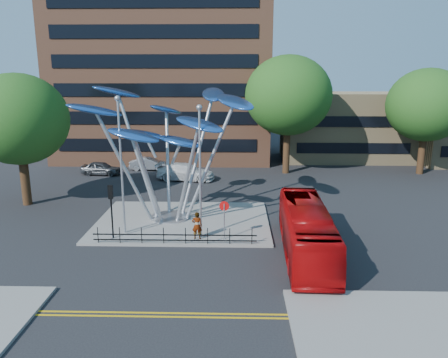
{
  "coord_description": "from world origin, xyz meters",
  "views": [
    {
      "loc": [
        2.67,
        -23.14,
        10.25
      ],
      "look_at": [
        1.95,
        4.0,
        3.66
      ],
      "focal_mm": 35.0,
      "sensor_mm": 36.0,
      "label": 1
    }
  ],
  "objects_px": {
    "tree_left": "(18,120)",
    "leaf_sculpture": "(167,124)",
    "parked_car_mid": "(149,164)",
    "street_lamp_right": "(200,160)",
    "no_entry_sign_island": "(224,214)",
    "red_bus": "(306,231)",
    "parked_car_right": "(186,172)",
    "pedestrian": "(197,225)",
    "street_lamp_left": "(121,154)",
    "traffic_light_island": "(111,200)",
    "tree_right": "(288,96)",
    "tree_far": "(427,105)",
    "parked_car_left": "(101,168)"
  },
  "relations": [
    {
      "from": "street_lamp_left",
      "to": "parked_car_left",
      "type": "bearing_deg",
      "value": 111.49
    },
    {
      "from": "pedestrian",
      "to": "parked_car_left",
      "type": "relative_size",
      "value": 0.43
    },
    {
      "from": "parked_car_right",
      "to": "no_entry_sign_island",
      "type": "bearing_deg",
      "value": -157.61
    },
    {
      "from": "street_lamp_right",
      "to": "parked_car_left",
      "type": "xyz_separation_m",
      "value": [
        -11.71,
        17.54,
        -4.4
      ]
    },
    {
      "from": "tree_right",
      "to": "street_lamp_right",
      "type": "distance_m",
      "value": 20.64
    },
    {
      "from": "tree_left",
      "to": "traffic_light_island",
      "type": "distance_m",
      "value": 12.44
    },
    {
      "from": "leaf_sculpture",
      "to": "tree_right",
      "type": "bearing_deg",
      "value": 56.69
    },
    {
      "from": "street_lamp_left",
      "to": "red_bus",
      "type": "xyz_separation_m",
      "value": [
        11.26,
        -2.89,
        -3.9
      ]
    },
    {
      "from": "tree_left",
      "to": "traffic_light_island",
      "type": "height_order",
      "value": "tree_left"
    },
    {
      "from": "traffic_light_island",
      "to": "tree_far",
      "type": "bearing_deg",
      "value": 35.84
    },
    {
      "from": "tree_right",
      "to": "parked_car_left",
      "type": "xyz_separation_m",
      "value": [
        -19.21,
        -1.46,
        -7.34
      ]
    },
    {
      "from": "red_bus",
      "to": "tree_right",
      "type": "bearing_deg",
      "value": 88.86
    },
    {
      "from": "street_lamp_right",
      "to": "no_entry_sign_island",
      "type": "xyz_separation_m",
      "value": [
        1.5,
        -0.48,
        -3.28
      ]
    },
    {
      "from": "tree_left",
      "to": "leaf_sculpture",
      "type": "bearing_deg",
      "value": -15.55
    },
    {
      "from": "tree_far",
      "to": "street_lamp_right",
      "type": "bearing_deg",
      "value": -138.53
    },
    {
      "from": "street_lamp_right",
      "to": "leaf_sculpture",
      "type": "bearing_deg",
      "value": 124.91
    },
    {
      "from": "tree_right",
      "to": "traffic_light_island",
      "type": "bearing_deg",
      "value": -123.69
    },
    {
      "from": "street_lamp_left",
      "to": "pedestrian",
      "type": "xyz_separation_m",
      "value": [
        4.81,
        -1.0,
        -4.33
      ]
    },
    {
      "from": "street_lamp_left",
      "to": "parked_car_mid",
      "type": "height_order",
      "value": "street_lamp_left"
    },
    {
      "from": "tree_left",
      "to": "tree_far",
      "type": "distance_m",
      "value": 37.95
    },
    {
      "from": "tree_left",
      "to": "parked_car_right",
      "type": "height_order",
      "value": "tree_left"
    },
    {
      "from": "red_bus",
      "to": "tree_left",
      "type": "bearing_deg",
      "value": 157.83
    },
    {
      "from": "tree_right",
      "to": "red_bus",
      "type": "height_order",
      "value": "tree_right"
    },
    {
      "from": "tree_right",
      "to": "leaf_sculpture",
      "type": "distance_m",
      "value": 18.37
    },
    {
      "from": "leaf_sculpture",
      "to": "parked_car_mid",
      "type": "relative_size",
      "value": 3.09
    },
    {
      "from": "pedestrian",
      "to": "parked_car_left",
      "type": "xyz_separation_m",
      "value": [
        -11.51,
        18.04,
        -0.33
      ]
    },
    {
      "from": "parked_car_left",
      "to": "parked_car_right",
      "type": "height_order",
      "value": "parked_car_right"
    },
    {
      "from": "tree_far",
      "to": "pedestrian",
      "type": "height_order",
      "value": "tree_far"
    },
    {
      "from": "parked_car_left",
      "to": "red_bus",
      "type": "bearing_deg",
      "value": -131.46
    },
    {
      "from": "tree_right",
      "to": "traffic_light_island",
      "type": "relative_size",
      "value": 3.54
    },
    {
      "from": "leaf_sculpture",
      "to": "street_lamp_left",
      "type": "bearing_deg",
      "value": -127.4
    },
    {
      "from": "no_entry_sign_island",
      "to": "pedestrian",
      "type": "height_order",
      "value": "no_entry_sign_island"
    },
    {
      "from": "red_bus",
      "to": "parked_car_right",
      "type": "relative_size",
      "value": 1.84
    },
    {
      "from": "traffic_light_island",
      "to": "pedestrian",
      "type": "xyz_separation_m",
      "value": [
        5.31,
        0.0,
        -1.59
      ]
    },
    {
      "from": "tree_left",
      "to": "pedestrian",
      "type": "height_order",
      "value": "tree_left"
    },
    {
      "from": "tree_left",
      "to": "pedestrian",
      "type": "distance_m",
      "value": 17.15
    },
    {
      "from": "traffic_light_island",
      "to": "street_lamp_left",
      "type": "bearing_deg",
      "value": 63.43
    },
    {
      "from": "tree_left",
      "to": "parked_car_mid",
      "type": "relative_size",
      "value": 2.5
    },
    {
      "from": "street_lamp_right",
      "to": "parked_car_left",
      "type": "bearing_deg",
      "value": 123.72
    },
    {
      "from": "parked_car_right",
      "to": "parked_car_mid",
      "type": "bearing_deg",
      "value": 52.72
    },
    {
      "from": "tree_far",
      "to": "street_lamp_right",
      "type": "height_order",
      "value": "tree_far"
    },
    {
      "from": "leaf_sculpture",
      "to": "parked_car_right",
      "type": "relative_size",
      "value": 2.24
    },
    {
      "from": "tree_right",
      "to": "parked_car_right",
      "type": "relative_size",
      "value": 2.13
    },
    {
      "from": "traffic_light_island",
      "to": "parked_car_right",
      "type": "bearing_deg",
      "value": 80.1
    },
    {
      "from": "street_lamp_left",
      "to": "traffic_light_island",
      "type": "xyz_separation_m",
      "value": [
        -0.5,
        -1.0,
        -2.74
      ]
    },
    {
      "from": "tree_right",
      "to": "street_lamp_left",
      "type": "distance_m",
      "value": 22.49
    },
    {
      "from": "leaf_sculpture",
      "to": "parked_car_right",
      "type": "xyz_separation_m",
      "value": [
        -0.14,
        11.83,
        -6.05
      ]
    },
    {
      "from": "tree_far",
      "to": "street_lamp_left",
      "type": "relative_size",
      "value": 1.23
    },
    {
      "from": "tree_left",
      "to": "street_lamp_left",
      "type": "distance_m",
      "value": 11.6
    },
    {
      "from": "tree_right",
      "to": "parked_car_left",
      "type": "bearing_deg",
      "value": -175.64
    }
  ]
}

